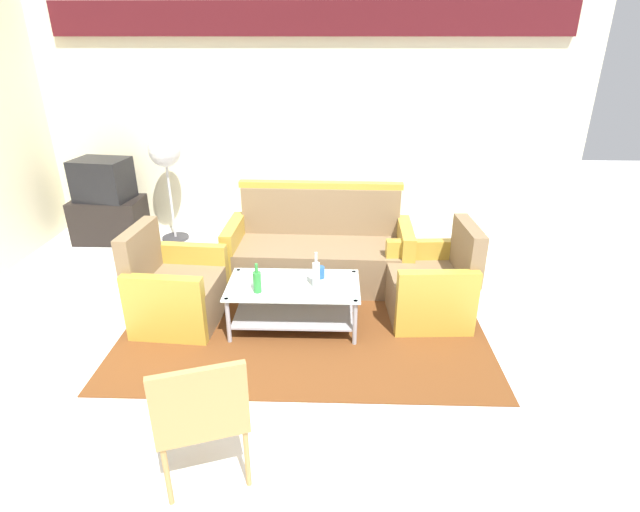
{
  "coord_description": "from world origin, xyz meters",
  "views": [
    {
      "loc": [
        0.3,
        -3.0,
        2.31
      ],
      "look_at": [
        0.18,
        0.69,
        0.65
      ],
      "focal_mm": 27.71,
      "sensor_mm": 36.0,
      "label": 1
    }
  ],
  "objects_px": {
    "couch": "(319,253)",
    "tv_stand": "(110,220)",
    "television": "(103,179)",
    "pedestal_fan": "(165,158)",
    "cup": "(320,272)",
    "wicker_chair": "(201,409)",
    "bottle_clear": "(316,274)",
    "coffee_table": "(294,299)",
    "armchair_left": "(176,291)",
    "bottle_green": "(257,281)",
    "armchair_right": "(432,286)"
  },
  "relations": [
    {
      "from": "bottle_green",
      "to": "tv_stand",
      "type": "relative_size",
      "value": 0.31
    },
    {
      "from": "armchair_left",
      "to": "television",
      "type": "distance_m",
      "value": 2.34
    },
    {
      "from": "armchair_left",
      "to": "wicker_chair",
      "type": "height_order",
      "value": "armchair_left"
    },
    {
      "from": "coffee_table",
      "to": "wicker_chair",
      "type": "xyz_separation_m",
      "value": [
        -0.36,
        -1.61,
        0.22
      ]
    },
    {
      "from": "bottle_green",
      "to": "television",
      "type": "distance_m",
      "value": 2.96
    },
    {
      "from": "couch",
      "to": "pedestal_fan",
      "type": "height_order",
      "value": "pedestal_fan"
    },
    {
      "from": "bottle_green",
      "to": "television",
      "type": "relative_size",
      "value": 0.38
    },
    {
      "from": "cup",
      "to": "wicker_chair",
      "type": "xyz_separation_m",
      "value": [
        -0.58,
        -1.74,
        0.03
      ]
    },
    {
      "from": "couch",
      "to": "armchair_left",
      "type": "distance_m",
      "value": 1.45
    },
    {
      "from": "television",
      "to": "pedestal_fan",
      "type": "height_order",
      "value": "pedestal_fan"
    },
    {
      "from": "bottle_clear",
      "to": "couch",
      "type": "bearing_deg",
      "value": 90.38
    },
    {
      "from": "couch",
      "to": "bottle_clear",
      "type": "bearing_deg",
      "value": 91.85
    },
    {
      "from": "couch",
      "to": "wicker_chair",
      "type": "xyz_separation_m",
      "value": [
        -0.55,
        -2.48,
        0.18
      ]
    },
    {
      "from": "armchair_right",
      "to": "tv_stand",
      "type": "xyz_separation_m",
      "value": [
        -3.59,
        1.67,
        -0.03
      ]
    },
    {
      "from": "television",
      "to": "wicker_chair",
      "type": "relative_size",
      "value": 0.78
    },
    {
      "from": "cup",
      "to": "coffee_table",
      "type": "bearing_deg",
      "value": -148.67
    },
    {
      "from": "couch",
      "to": "cup",
      "type": "height_order",
      "value": "couch"
    },
    {
      "from": "couch",
      "to": "armchair_right",
      "type": "height_order",
      "value": "couch"
    },
    {
      "from": "couch",
      "to": "cup",
      "type": "distance_m",
      "value": 0.75
    },
    {
      "from": "bottle_clear",
      "to": "wicker_chair",
      "type": "bearing_deg",
      "value": -109.39
    },
    {
      "from": "couch",
      "to": "coffee_table",
      "type": "height_order",
      "value": "couch"
    },
    {
      "from": "couch",
      "to": "tv_stand",
      "type": "xyz_separation_m",
      "value": [
        -2.57,
        1.04,
        -0.06
      ]
    },
    {
      "from": "couch",
      "to": "armchair_right",
      "type": "relative_size",
      "value": 2.14
    },
    {
      "from": "bottle_clear",
      "to": "bottle_green",
      "type": "height_order",
      "value": "bottle_clear"
    },
    {
      "from": "bottle_green",
      "to": "wicker_chair",
      "type": "height_order",
      "value": "wicker_chair"
    },
    {
      "from": "bottle_clear",
      "to": "television",
      "type": "distance_m",
      "value": 3.24
    },
    {
      "from": "wicker_chair",
      "to": "armchair_left",
      "type": "bearing_deg",
      "value": 92.98
    },
    {
      "from": "coffee_table",
      "to": "bottle_green",
      "type": "relative_size",
      "value": 4.4
    },
    {
      "from": "couch",
      "to": "coffee_table",
      "type": "bearing_deg",
      "value": 79.47
    },
    {
      "from": "bottle_green",
      "to": "tv_stand",
      "type": "distance_m",
      "value": 2.95
    },
    {
      "from": "armchair_right",
      "to": "wicker_chair",
      "type": "distance_m",
      "value": 2.42
    },
    {
      "from": "armchair_right",
      "to": "coffee_table",
      "type": "height_order",
      "value": "armchair_right"
    },
    {
      "from": "couch",
      "to": "tv_stand",
      "type": "distance_m",
      "value": 2.78
    },
    {
      "from": "armchair_right",
      "to": "pedestal_fan",
      "type": "height_order",
      "value": "pedestal_fan"
    },
    {
      "from": "bottle_clear",
      "to": "tv_stand",
      "type": "bearing_deg",
      "value": 142.95
    },
    {
      "from": "coffee_table",
      "to": "bottle_clear",
      "type": "distance_m",
      "value": 0.32
    },
    {
      "from": "cup",
      "to": "tv_stand",
      "type": "height_order",
      "value": "tv_stand"
    },
    {
      "from": "armchair_left",
      "to": "armchair_right",
      "type": "height_order",
      "value": "same"
    },
    {
      "from": "coffee_table",
      "to": "cup",
      "type": "height_order",
      "value": "cup"
    },
    {
      "from": "bottle_clear",
      "to": "bottle_green",
      "type": "bearing_deg",
      "value": -167.89
    },
    {
      "from": "bottle_clear",
      "to": "television",
      "type": "relative_size",
      "value": 0.47
    },
    {
      "from": "couch",
      "to": "bottle_clear",
      "type": "height_order",
      "value": "couch"
    },
    {
      "from": "tv_stand",
      "to": "pedestal_fan",
      "type": "distance_m",
      "value": 1.07
    },
    {
      "from": "armchair_left",
      "to": "cup",
      "type": "relative_size",
      "value": 8.5
    },
    {
      "from": "pedestal_fan",
      "to": "bottle_green",
      "type": "bearing_deg",
      "value": -57.19
    },
    {
      "from": "cup",
      "to": "television",
      "type": "height_order",
      "value": "television"
    },
    {
      "from": "tv_stand",
      "to": "cup",
      "type": "bearing_deg",
      "value": -34.29
    },
    {
      "from": "bottle_clear",
      "to": "pedestal_fan",
      "type": "relative_size",
      "value": 0.24
    },
    {
      "from": "armchair_left",
      "to": "pedestal_fan",
      "type": "xyz_separation_m",
      "value": [
        -0.6,
        1.89,
        0.73
      ]
    },
    {
      "from": "couch",
      "to": "cup",
      "type": "xyz_separation_m",
      "value": [
        0.03,
        -0.74,
        0.14
      ]
    }
  ]
}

